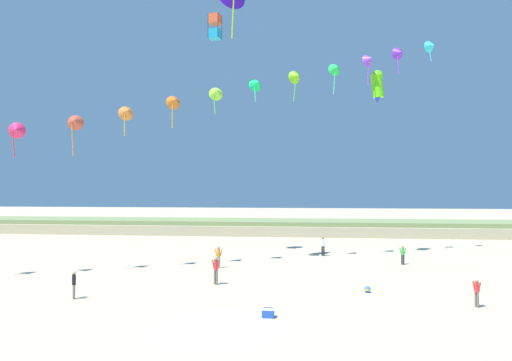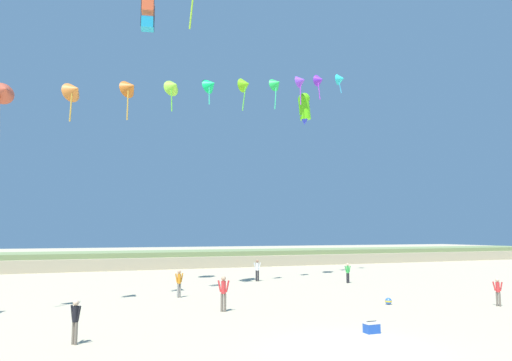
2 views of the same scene
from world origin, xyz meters
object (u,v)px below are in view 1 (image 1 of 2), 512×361
object	(u,v)px
person_far_right	(403,253)
beach_ball	(367,289)
large_kite_low_lead	(377,85)
large_kite_high_solo	(215,27)
beach_cooler	(268,313)
person_mid_center	(74,283)
person_far_center	(477,290)
person_far_left	(218,255)
person_near_right	(323,245)
person_near_left	(216,268)

from	to	relation	value
person_far_right	beach_ball	distance (m)	10.94
large_kite_low_lead	large_kite_high_solo	size ratio (longest dim) A/B	1.34
person_far_right	beach_cooler	world-z (taller)	person_far_right
person_mid_center	large_kite_high_solo	bearing A→B (deg)	74.63
person_far_right	person_far_center	bearing A→B (deg)	-85.45
person_far_left	beach_ball	size ratio (longest dim) A/B	4.61
large_kite_high_solo	person_near_right	bearing A→B (deg)	7.23
person_near_left	large_kite_low_lead	bearing A→B (deg)	48.57
large_kite_low_lead	large_kite_high_solo	bearing A→B (deg)	-172.65
person_far_left	person_far_center	distance (m)	18.03
person_near_left	person_near_right	world-z (taller)	person_near_left
beach_ball	person_far_center	bearing A→B (deg)	-28.33
person_near_right	beach_ball	bearing A→B (deg)	-81.71
person_far_left	person_far_right	world-z (taller)	person_far_left
person_far_center	person_far_right	bearing A→B (deg)	94.55
person_mid_center	person_far_center	bearing A→B (deg)	1.67
person_mid_center	large_kite_low_lead	world-z (taller)	large_kite_low_lead
large_kite_high_solo	beach_ball	world-z (taller)	large_kite_high_solo
large_kite_low_lead	beach_cooler	distance (m)	26.68
person_far_left	person_far_right	distance (m)	14.52
person_mid_center	person_far_right	xyz separation A→B (m)	(20.15, 13.49, 0.00)
person_far_center	large_kite_low_lead	xyz separation A→B (m)	(-2.23, 17.50, 14.43)
person_near_left	large_kite_low_lead	xyz separation A→B (m)	(12.00, 13.59, 14.27)
large_kite_low_lead	beach_cooler	xyz separation A→B (m)	(-8.12, -20.46, -15.08)
large_kite_low_lead	person_mid_center	bearing A→B (deg)	-136.28
person_mid_center	person_near_right	bearing A→B (deg)	51.20
large_kite_low_lead	beach_ball	distance (m)	21.31
person_far_right	large_kite_high_solo	size ratio (longest dim) A/B	0.70
person_mid_center	person_far_right	bearing A→B (deg)	33.81
person_near_left	beach_ball	distance (m)	9.26
person_far_right	large_kite_high_solo	world-z (taller)	large_kite_high_solo
person_far_center	large_kite_high_solo	xyz separation A→B (m)	(-16.71, 15.63, 19.64)
person_far_right	person_near_right	bearing A→B (deg)	146.98
person_mid_center	beach_ball	world-z (taller)	person_mid_center
person_near_right	person_far_center	xyz separation A→B (m)	(7.13, -16.84, -0.15)
person_near_right	large_kite_low_lead	size ratio (longest dim) A/B	0.58
person_mid_center	beach_cooler	distance (m)	11.09
person_near_right	person_far_left	size ratio (longest dim) A/B	1.04
person_mid_center	large_kite_high_solo	xyz separation A→B (m)	(4.47, 16.25, 19.61)
person_mid_center	person_far_left	world-z (taller)	person_far_left
person_far_right	person_near_left	bearing A→B (deg)	-145.80
person_mid_center	person_far_right	distance (m)	24.25
person_near_right	person_far_center	size ratio (longest dim) A/B	1.17
person_near_right	beach_cooler	xyz separation A→B (m)	(-3.22, -19.81, -0.79)
person_near_left	person_far_right	xyz separation A→B (m)	(13.20, 8.97, -0.12)
person_near_left	person_mid_center	xyz separation A→B (m)	(-6.95, -4.52, -0.13)
person_far_left	beach_ball	distance (m)	12.31
person_near_right	person_far_right	distance (m)	7.28
person_near_right	beach_cooler	world-z (taller)	person_near_right
person_far_center	beach_ball	size ratio (longest dim) A/B	4.08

